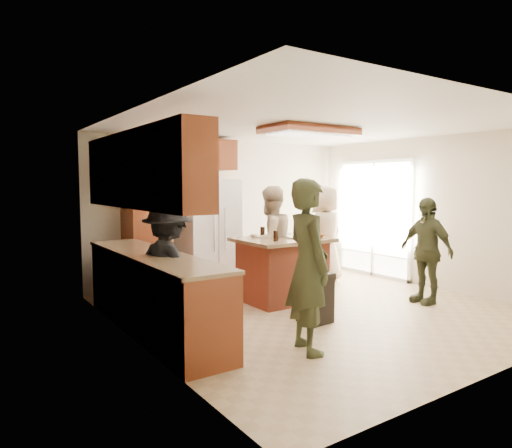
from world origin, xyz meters
TOP-DOWN VIEW (x-y plane):
  - room_shell at (4.37, 1.64)m, footprint 8.00×5.20m
  - person_front_left at (-1.12, -1.11)m, footprint 0.62×0.75m
  - person_behind_left at (-0.09, 0.98)m, footprint 0.86×0.57m
  - person_behind_right at (1.28, 1.24)m, footprint 0.93×0.72m
  - person_side_right at (1.55, -0.58)m, footprint 0.55×0.94m
  - person_counter at (-2.08, 0.22)m, footprint 0.75×1.07m
  - left_cabinetry at (-2.24, 0.40)m, footprint 0.64×3.00m
  - back_wall_units at (-1.33, 2.20)m, footprint 1.80×0.60m
  - refrigerator at (-0.55, 2.12)m, footprint 0.90×0.76m
  - kitchen_island at (-0.09, 0.67)m, footprint 1.28×1.03m
  - island_items at (0.13, 0.58)m, footprint 0.92×0.74m
  - trash_bin at (-0.40, -0.40)m, footprint 0.37×0.37m

SIDE VIEW (x-z plane):
  - trash_bin at x=-0.40m, z-range 0.00..0.63m
  - kitchen_island at x=-0.09m, z-range 0.01..0.94m
  - person_counter at x=-2.08m, z-range 0.00..1.50m
  - person_side_right at x=1.55m, z-range 0.00..1.53m
  - person_behind_right at x=1.28m, z-range 0.00..1.69m
  - person_behind_left at x=-0.09m, z-range 0.00..1.69m
  - room_shell at x=4.37m, z-range -1.63..3.37m
  - person_front_left at x=-1.12m, z-range 0.00..1.78m
  - refrigerator at x=-0.55m, z-range 0.00..1.80m
  - left_cabinetry at x=-2.24m, z-range -0.19..2.11m
  - island_items at x=0.13m, z-range 0.89..1.04m
  - back_wall_units at x=-1.33m, z-range 0.15..2.60m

